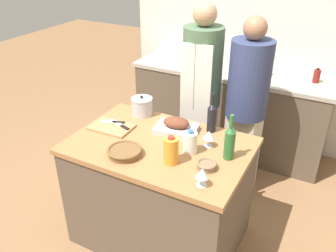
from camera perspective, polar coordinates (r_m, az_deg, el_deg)
The scene contains 22 objects.
ground_plane at distance 3.07m, azimuth -1.17°, elevation -16.83°, with size 12.00×12.00×0.00m, color #8E6642.
kitchen_island at distance 2.77m, azimuth -1.26°, elevation -10.50°, with size 1.26×0.85×0.87m.
back_counter at distance 3.99m, azimuth 9.75°, elevation 2.62°, with size 2.11×0.60×0.92m.
back_wall at distance 4.04m, azimuth 12.43°, elevation 15.01°, with size 2.61×0.10×2.55m.
roasting_pan at distance 2.65m, azimuth 1.33°, elevation -0.07°, with size 0.33×0.25×0.12m.
wicker_basket at distance 2.40m, azimuth -6.98°, elevation -4.07°, with size 0.24×0.24×0.05m.
cutting_board at distance 2.74m, azimuth -9.03°, elevation -0.19°, with size 0.32×0.23×0.02m.
stock_pot at distance 2.89m, azimuth -4.19°, elevation 3.16°, with size 0.17×0.17×0.17m.
mixing_bowl at distance 2.27m, azimuth 6.19°, elevation -6.26°, with size 0.13×0.13×0.05m.
juice_jug at distance 2.27m, azimuth 0.48°, elevation -3.95°, with size 0.10×0.10×0.20m.
milk_jug at distance 2.39m, azimuth 3.58°, elevation -2.68°, with size 0.09×0.09×0.17m.
wine_bottle_green at distance 2.64m, azimuth 7.04°, elevation 1.50°, with size 0.07×0.07×0.31m.
wine_bottle_dark at distance 2.33m, azimuth 9.86°, elevation -2.49°, with size 0.07×0.07×0.32m.
wine_glass_left at distance 2.46m, azimuth 6.57°, elevation -1.51°, with size 0.08×0.08×0.12m.
wine_glass_right at distance 2.09m, azimuth 5.50°, elevation -7.59°, with size 0.08×0.08×0.12m.
knife_chef at distance 2.74m, azimuth -7.71°, elevation 0.21°, with size 0.22×0.10×0.01m.
knife_paring at distance 2.79m, azimuth -8.67°, elevation 0.62°, with size 0.18×0.10×0.01m.
stand_mixer at distance 3.78m, azimuth 12.61°, elevation 10.68°, with size 0.18×0.14×0.34m.
condiment_bottle_tall at distance 3.70m, azimuth 22.74°, elevation 7.40°, with size 0.06×0.06×0.14m.
condiment_bottle_short at distance 3.69m, azimuth 15.28°, elevation 9.04°, with size 0.06×0.06×0.19m.
person_cook_aproned at distance 3.19m, azimuth 5.34°, elevation 5.70°, with size 0.34×0.35×1.71m.
person_cook_guest at distance 3.12m, azimuth 12.47°, elevation 3.67°, with size 0.35×0.35×1.63m.
Camera 1 is at (1.06, -1.87, 2.19)m, focal length 38.00 mm.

